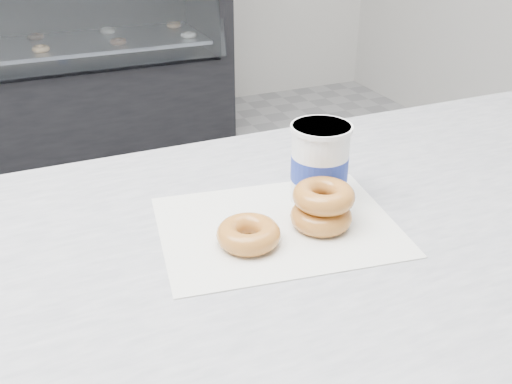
{
  "coord_description": "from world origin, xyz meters",
  "views": [
    {
      "loc": [
        0.05,
        -1.21,
        1.34
      ],
      "look_at": [
        0.34,
        -0.54,
        0.95
      ],
      "focal_mm": 40.0,
      "sensor_mm": 36.0,
      "label": 1
    }
  ],
  "objects_px": {
    "donut_stack": "(322,206)",
    "coffee_cup": "(320,163)",
    "display_case": "(3,66)",
    "donut_single": "(249,234)"
  },
  "relations": [
    {
      "from": "display_case",
      "to": "donut_stack",
      "type": "bearing_deg",
      "value": -81.15
    },
    {
      "from": "display_case",
      "to": "donut_stack",
      "type": "distance_m",
      "value": 2.78
    },
    {
      "from": "donut_single",
      "to": "coffee_cup",
      "type": "relative_size",
      "value": 0.71
    },
    {
      "from": "donut_stack",
      "to": "display_case",
      "type": "bearing_deg",
      "value": 98.85
    },
    {
      "from": "donut_stack",
      "to": "coffee_cup",
      "type": "height_order",
      "value": "coffee_cup"
    },
    {
      "from": "donut_stack",
      "to": "coffee_cup",
      "type": "xyz_separation_m",
      "value": [
        0.03,
        0.07,
        0.03
      ]
    },
    {
      "from": "donut_stack",
      "to": "donut_single",
      "type": "bearing_deg",
      "value": -178.13
    },
    {
      "from": "coffee_cup",
      "to": "donut_stack",
      "type": "bearing_deg",
      "value": -131.36
    },
    {
      "from": "display_case",
      "to": "coffee_cup",
      "type": "bearing_deg",
      "value": -80.2
    },
    {
      "from": "donut_single",
      "to": "coffee_cup",
      "type": "bearing_deg",
      "value": 26.78
    }
  ]
}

